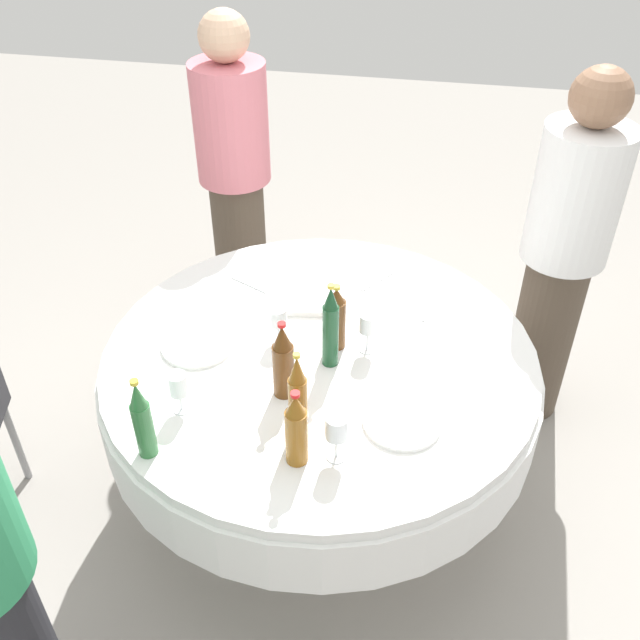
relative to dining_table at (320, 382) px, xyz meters
The scene contains 20 objects.
ground_plane 0.60m from the dining_table, ahead, with size 10.00×10.00×0.00m, color gray.
dining_table is the anchor object (origin of this frame).
bottle_brown_front 0.37m from the dining_table, 71.56° to the left, with size 0.07×0.07×0.29m.
bottle_dark_green_outer 0.31m from the dining_table, 132.02° to the left, with size 0.06×0.06×0.33m.
bottle_brown_near 0.27m from the dining_table, 137.18° to the right, with size 0.07×0.07×0.26m.
bottle_amber_west 0.57m from the dining_table, 92.99° to the left, with size 0.07×0.07×0.27m.
bottle_green_inner 0.75m from the dining_table, 53.03° to the left, with size 0.06×0.06×0.29m.
bottle_amber_right 0.51m from the dining_table, 91.63° to the left, with size 0.06×0.06×0.33m.
wine_glass_west 0.30m from the dining_table, 164.77° to the right, with size 0.06×0.06×0.15m.
wine_glass_inner 0.29m from the dining_table, 12.30° to the right, with size 0.06×0.06×0.14m.
wine_glass_right 0.58m from the dining_table, 43.59° to the left, with size 0.06×0.06×0.15m.
wine_glass_north 0.55m from the dining_table, 106.47° to the left, with size 0.07×0.07×0.16m.
plate_south 0.46m from the dining_table, 137.13° to the left, with size 0.25×0.25×0.02m.
plate_mid 0.46m from the dining_table, ahead, with size 0.26×0.26×0.02m.
spoon_outer 0.52m from the dining_table, 138.86° to the right, with size 0.18×0.02×0.01m, color silver.
fork_near 0.51m from the dining_table, 106.92° to the right, with size 0.18×0.02×0.01m, color silver.
spoon_west 0.52m from the dining_table, 44.73° to the right, with size 0.18×0.02×0.01m, color silver.
folded_napkin 0.33m from the dining_table, 68.83° to the right, with size 0.18×0.18×0.02m, color white.
person_front 1.12m from the dining_table, 141.57° to the right, with size 0.34×0.34×1.58m.
person_west 1.25m from the dining_table, 60.07° to the right, with size 0.34×0.34×1.60m.
Camera 1 is at (-0.36, 1.89, 2.37)m, focal length 40.18 mm.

